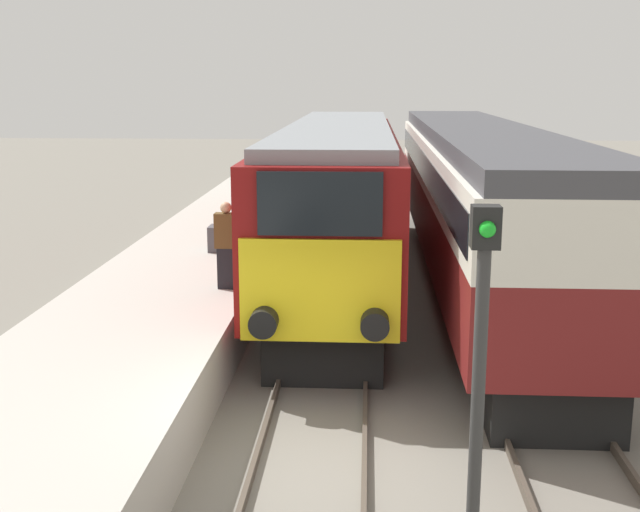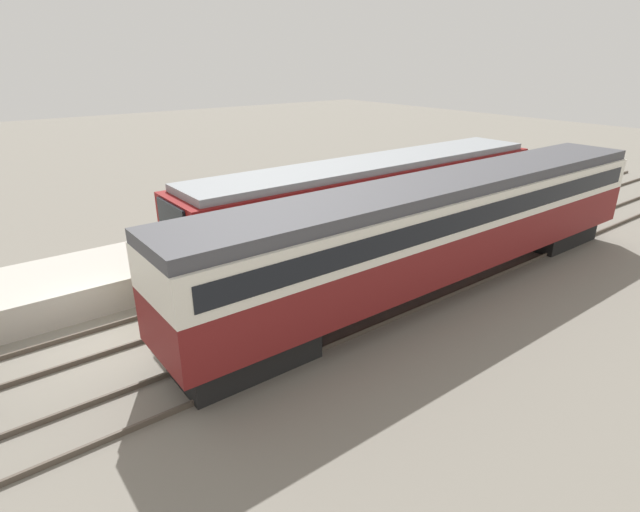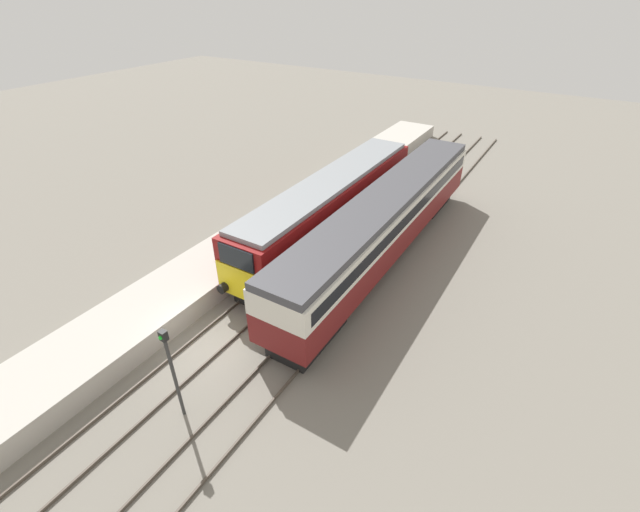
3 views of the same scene
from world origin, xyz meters
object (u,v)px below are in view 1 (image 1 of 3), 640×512
person_on_platform (227,246)px  signal_post (478,389)px  passenger_carriage (477,188)px  locomotive (339,193)px  luggage_crate (224,238)px

person_on_platform → signal_post: bearing=-66.1°
passenger_carriage → person_on_platform: size_ratio=11.64×
locomotive → signal_post: signal_post is taller
person_on_platform → luggage_crate: 3.54m
passenger_carriage → signal_post: size_ratio=4.96×
locomotive → passenger_carriage: bearing=-0.6°
person_on_platform → luggage_crate: (-0.68, 3.43, -0.54)m
locomotive → passenger_carriage: size_ratio=0.83×
passenger_carriage → luggage_crate: (-6.05, -1.43, -1.04)m
passenger_carriage → luggage_crate: bearing=-166.7°
signal_post → luggage_crate: size_ratio=5.66×
locomotive → luggage_crate: bearing=-151.1°
locomotive → signal_post: (1.70, -13.21, 0.13)m
locomotive → passenger_carriage: 3.40m
passenger_carriage → signal_post: (-1.70, -13.17, -0.02)m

